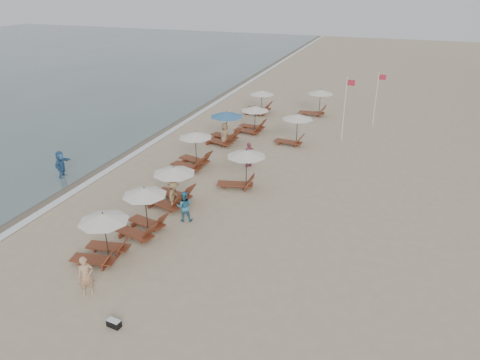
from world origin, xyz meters
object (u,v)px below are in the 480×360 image
(lounger_station_4, at_px, (223,128))
(beachgoer_near, at_px, (86,276))
(lounger_station_1, at_px, (142,212))
(waterline_walker, at_px, (61,164))
(beachgoer_far_a, at_px, (249,155))
(lounger_station_3, at_px, (192,152))
(lounger_station_6, at_px, (259,103))
(lounger_station_2, at_px, (170,187))
(beachgoer_mid_a, at_px, (184,206))
(inland_station_0, at_px, (241,166))
(beachgoer_far_b, at_px, (225,134))
(inland_station_2, at_px, (316,101))
(inland_station_1, at_px, (294,126))
(lounger_station_0, at_px, (101,237))
(lounger_station_5, at_px, (252,119))
(duffel_bag, at_px, (114,323))
(beachgoer_mid_b, at_px, (174,196))
(flag_pole_near, at_px, (345,106))

(lounger_station_4, xyz_separation_m, beachgoer_near, (1.52, -17.67, -0.29))
(lounger_station_1, relative_size, waterline_walker, 1.48)
(lounger_station_1, bearing_deg, beachgoer_far_a, 77.73)
(lounger_station_3, height_order, lounger_station_6, lounger_station_3)
(lounger_station_2, height_order, lounger_station_6, lounger_station_2)
(beachgoer_mid_a, xyz_separation_m, beachgoer_far_a, (0.75, 7.66, 0.02))
(lounger_station_6, distance_m, beachgoer_far_a, 12.30)
(lounger_station_2, xyz_separation_m, beachgoer_mid_a, (1.49, -1.39, -0.21))
(lounger_station_4, bearing_deg, inland_station_0, -60.69)
(beachgoer_far_b, bearing_deg, lounger_station_2, -149.13)
(inland_station_2, relative_size, beachgoer_far_a, 1.78)
(lounger_station_2, distance_m, beachgoer_far_b, 9.54)
(inland_station_1, height_order, beachgoer_near, inland_station_1)
(waterline_walker, bearing_deg, lounger_station_4, -47.62)
(lounger_station_0, height_order, inland_station_2, inland_station_2)
(lounger_station_5, distance_m, duffel_bag, 22.04)
(lounger_station_2, bearing_deg, beachgoer_far_a, 70.36)
(inland_station_1, relative_size, beachgoer_mid_b, 1.70)
(beachgoer_mid_a, bearing_deg, lounger_station_2, -64.54)
(beachgoer_far_a, bearing_deg, beachgoer_near, 30.38)
(lounger_station_0, relative_size, lounger_station_5, 0.95)
(lounger_station_6, distance_m, inland_station_2, 4.98)
(lounger_station_6, xyz_separation_m, beachgoer_mid_a, (2.42, -19.54, -0.17))
(lounger_station_2, relative_size, beachgoer_near, 1.67)
(waterline_walker, bearing_deg, beachgoer_far_b, -50.04)
(lounger_station_4, xyz_separation_m, inland_station_0, (3.79, -6.75, 0.23))
(lounger_station_0, height_order, lounger_station_5, lounger_station_0)
(inland_station_0, bearing_deg, lounger_station_0, -109.70)
(inland_station_0, xyz_separation_m, flag_pole_near, (4.27, 10.02, 1.27))
(lounger_station_0, bearing_deg, waterline_walker, 139.31)
(lounger_station_5, height_order, beachgoer_mid_b, lounger_station_5)
(inland_station_2, xyz_separation_m, beachgoer_mid_b, (-3.47, -19.75, -0.47))
(lounger_station_4, distance_m, beachgoer_mid_b, 10.57)
(lounger_station_2, height_order, lounger_station_3, lounger_station_3)
(lounger_station_2, height_order, beachgoer_mid_a, lounger_station_2)
(lounger_station_6, height_order, beachgoer_mid_b, lounger_station_6)
(lounger_station_5, bearing_deg, waterline_walker, -123.25)
(beachgoer_far_a, bearing_deg, flag_pole_near, -177.72)
(inland_station_0, bearing_deg, lounger_station_2, -131.53)
(lounger_station_0, bearing_deg, beachgoer_mid_b, 81.20)
(beachgoer_far_a, bearing_deg, lounger_station_6, -127.85)
(beachgoer_near, xyz_separation_m, beachgoer_mid_b, (-0.08, 7.21, -0.01))
(inland_station_1, distance_m, beachgoer_mid_b, 12.28)
(lounger_station_2, distance_m, lounger_station_3, 5.12)
(inland_station_2, bearing_deg, lounger_station_3, -109.57)
(lounger_station_4, xyz_separation_m, waterline_walker, (-6.79, -9.04, -0.26))
(inland_station_2, bearing_deg, lounger_station_4, -117.88)
(lounger_station_3, distance_m, flag_pole_near, 11.70)
(beachgoer_far_a, xyz_separation_m, waterline_walker, (-10.00, -5.38, 0.03))
(lounger_station_5, xyz_separation_m, inland_station_0, (2.64, -9.81, 0.33))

